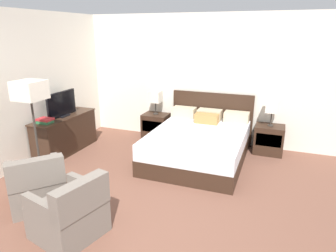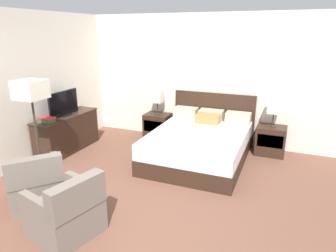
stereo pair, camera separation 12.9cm
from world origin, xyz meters
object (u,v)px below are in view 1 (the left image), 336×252
(bed, at_px, (199,143))
(nightstand_right, at_px, (269,139))
(tv, at_px, (62,105))
(nightstand_left, at_px, (156,126))
(armchair_by_window, at_px, (37,186))
(armchair_companion, at_px, (70,214))
(table_lamp_right, at_px, (272,106))
(table_lamp_left, at_px, (155,97))
(dresser, at_px, (65,133))
(book_blue_cover, at_px, (45,121))
(book_red_cover, at_px, (45,122))
(floor_lamp, at_px, (30,96))
(book_small_top, at_px, (45,119))

(bed, xyz_separation_m, nightstand_right, (1.18, 0.75, -0.03))
(tv, bearing_deg, nightstand_left, 44.61)
(armchair_by_window, bearing_deg, armchair_companion, -23.90)
(nightstand_right, relative_size, armchair_companion, 0.66)
(table_lamp_right, bearing_deg, table_lamp_left, 180.00)
(bed, bearing_deg, dresser, -167.41)
(tv, xyz_separation_m, armchair_companion, (1.73, -2.06, -0.66))
(nightstand_right, height_order, book_blue_cover, book_blue_cover)
(book_red_cover, xyz_separation_m, floor_lamp, (0.44, -0.66, 0.64))
(nightstand_right, distance_m, armchair_companion, 3.93)
(table_lamp_right, bearing_deg, tv, -160.26)
(table_lamp_left, height_order, table_lamp_right, same)
(armchair_companion, bearing_deg, bed, 73.27)
(book_blue_cover, relative_size, armchair_by_window, 0.23)
(table_lamp_left, relative_size, book_blue_cover, 2.26)
(nightstand_right, height_order, book_red_cover, book_red_cover)
(book_small_top, bearing_deg, table_lamp_right, 26.01)
(table_lamp_right, height_order, dresser, table_lamp_right)
(table_lamp_right, height_order, tv, tv)
(bed, bearing_deg, book_small_top, -157.20)
(tv, relative_size, armchair_by_window, 0.78)
(table_lamp_right, relative_size, dresser, 0.35)
(dresser, xyz_separation_m, book_small_top, (0.01, -0.49, 0.42))
(nightstand_left, height_order, book_blue_cover, book_blue_cover)
(table_lamp_right, relative_size, floor_lamp, 0.32)
(bed, xyz_separation_m, floor_lamp, (-2.09, -1.72, 1.06))
(nightstand_right, xyz_separation_m, book_blue_cover, (-3.70, -1.80, 0.48))
(bed, bearing_deg, tv, -166.98)
(book_red_cover, bearing_deg, book_small_top, 0.00)
(nightstand_right, xyz_separation_m, table_lamp_right, (0.00, 0.00, 0.65))
(nightstand_left, xyz_separation_m, dresser, (-1.35, -1.31, 0.10))
(dresser, relative_size, book_blue_cover, 6.36)
(nightstand_right, distance_m, table_lamp_left, 2.45)
(book_red_cover, bearing_deg, nightstand_left, 53.20)
(book_small_top, bearing_deg, book_blue_cover, 180.00)
(dresser, height_order, armchair_companion, armchair_companion)
(book_small_top, bearing_deg, floor_lamp, -57.38)
(nightstand_right, distance_m, tv, 4.00)
(table_lamp_left, xyz_separation_m, table_lamp_right, (2.36, 0.00, 0.00))
(book_red_cover, distance_m, armchair_by_window, 1.58)
(table_lamp_left, height_order, floor_lamp, floor_lamp)
(nightstand_right, bearing_deg, armchair_by_window, -132.87)
(nightstand_left, distance_m, floor_lamp, 2.85)
(floor_lamp, bearing_deg, book_small_top, 122.62)
(book_red_cover, relative_size, armchair_by_window, 0.26)
(nightstand_left, height_order, book_small_top, book_small_top)
(bed, distance_m, book_small_top, 2.77)
(nightstand_right, height_order, armchair_by_window, armchair_by_window)
(tv, relative_size, floor_lamp, 0.47)
(dresser, bearing_deg, table_lamp_right, 19.46)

